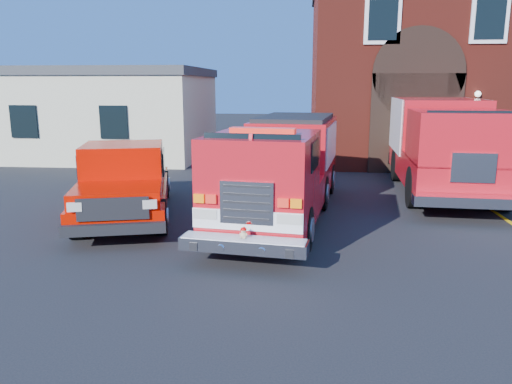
# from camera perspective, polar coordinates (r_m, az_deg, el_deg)

# --- Properties ---
(ground) EXTENTS (100.00, 100.00, 0.00)m
(ground) POSITION_cam_1_polar(r_m,az_deg,el_deg) (12.25, 0.52, -4.76)
(ground) COLOR black
(ground) RESTS_ON ground
(parking_stripe_mid) EXTENTS (0.12, 3.00, 0.01)m
(parking_stripe_mid) POSITION_cam_1_polar(r_m,az_deg,el_deg) (17.01, 24.12, -0.99)
(parking_stripe_mid) COLOR yellow
(parking_stripe_mid) RESTS_ON ground
(parking_stripe_far) EXTENTS (0.12, 3.00, 0.01)m
(parking_stripe_far) POSITION_cam_1_polar(r_m,az_deg,el_deg) (19.80, 21.39, 0.98)
(parking_stripe_far) COLOR yellow
(parking_stripe_far) RESTS_ON ground
(fire_station) EXTENTS (15.20, 10.20, 8.45)m
(fire_station) POSITION_cam_1_polar(r_m,az_deg,el_deg) (26.89, 23.22, 12.71)
(fire_station) COLOR maroon
(fire_station) RESTS_ON ground
(side_building) EXTENTS (10.20, 8.20, 4.35)m
(side_building) POSITION_cam_1_polar(r_m,az_deg,el_deg) (26.64, -16.92, 8.76)
(side_building) COLOR beige
(side_building) RESTS_ON ground
(fire_engine) EXTENTS (3.54, 8.85, 2.65)m
(fire_engine) POSITION_cam_1_polar(r_m,az_deg,el_deg) (13.65, 3.11, 2.91)
(fire_engine) COLOR black
(fire_engine) RESTS_ON ground
(pickup_truck) EXTENTS (3.69, 6.56, 2.03)m
(pickup_truck) POSITION_cam_1_polar(r_m,az_deg,el_deg) (14.16, -14.67, 1.17)
(pickup_truck) COLOR black
(pickup_truck) RESTS_ON ground
(secondary_truck) EXTENTS (3.54, 9.63, 3.07)m
(secondary_truck) POSITION_cam_1_polar(r_m,az_deg,el_deg) (18.54, 20.25, 5.57)
(secondary_truck) COLOR black
(secondary_truck) RESTS_ON ground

